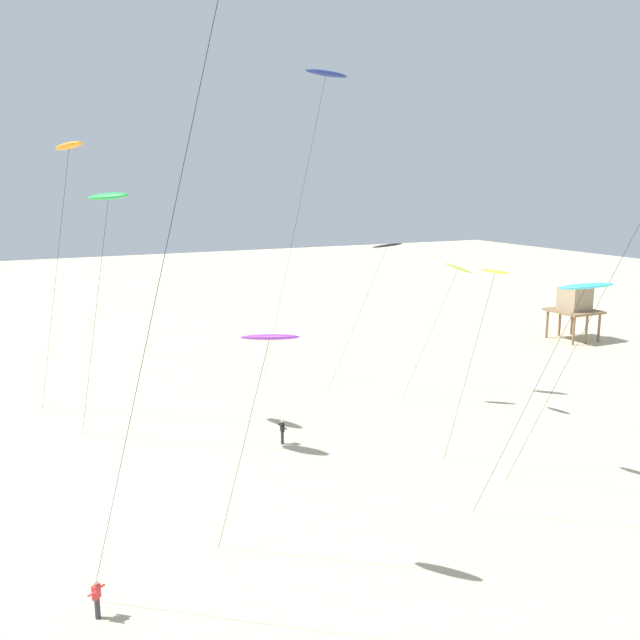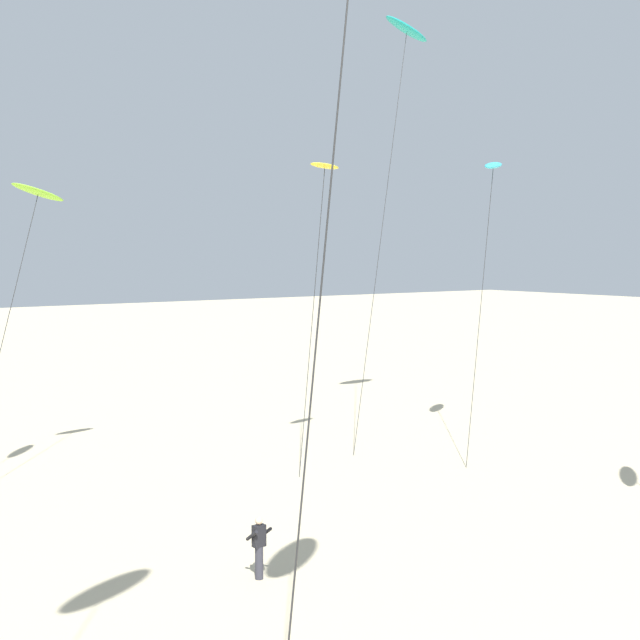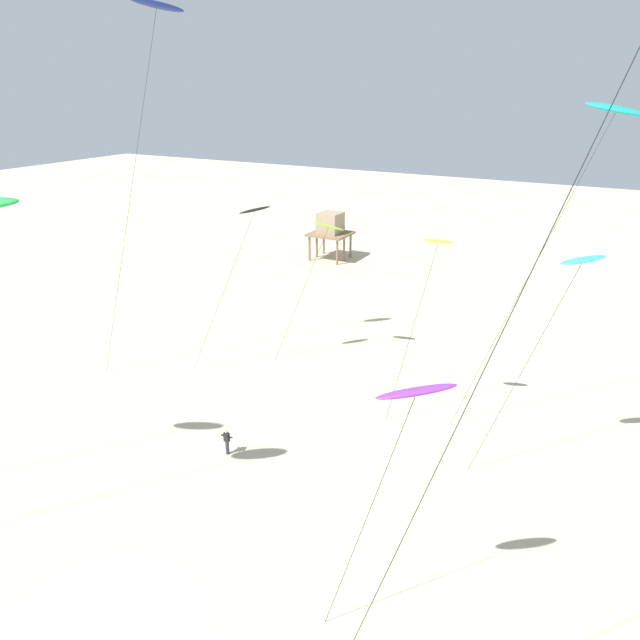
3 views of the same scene
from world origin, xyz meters
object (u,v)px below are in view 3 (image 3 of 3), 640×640
Objects in this scene: kite_navy at (156,9)px; kite_yellow at (437,245)px; kite_black at (254,213)px; kite_teal at (615,111)px; kite_cyan at (582,262)px; stilt_house at (330,227)px; kite_flyer_nearest at (227,441)px; kite_purple at (416,393)px; kite_lime at (328,228)px.

kite_navy is 23.02m from kite_yellow.
kite_teal is at bearing 7.74° from kite_black.
kite_black is (-13.93, 1.25, 0.37)m from kite_yellow.
stilt_house is (-31.42, 32.82, -8.13)m from kite_cyan.
kite_navy is 27.23m from kite_flyer_nearest.
kite_cyan is at bearing -46.25° from stilt_house.
kite_teal is 28.64m from kite_flyer_nearest.
stilt_house is at bearing 109.34° from kite_flyer_nearest.
kite_flyer_nearest is (-17.12, -7.94, -11.40)m from kite_cyan.
kite_flyer_nearest is (-13.47, 6.13, -9.71)m from kite_purple.
kite_teal is 1.57× the size of kite_cyan.
kite_black is (-3.99, -3.71, 1.42)m from kite_lime.
kite_navy is 2.35× the size of kite_purple.
kite_black is 2.15× the size of stilt_house.
kite_flyer_nearest is (-17.12, -13.74, -18.41)m from kite_teal.
kite_lime is 0.89× the size of kite_cyan.
kite_navy reaches higher than kite_lime.
kite_teal is (17.98, -0.73, 8.54)m from kite_lime.
kite_navy is at bearing -82.00° from stilt_house.
kite_cyan reaches higher than kite_lime.
kite_teal reaches higher than kite_flyer_nearest.
kite_navy is 39.18m from stilt_house.
kite_lime is 0.93× the size of kite_yellow.
kite_flyer_nearest is (4.86, -10.75, -11.29)m from kite_black.
kite_purple is 1.87× the size of stilt_house.
kite_flyer_nearest is (-9.07, -9.49, -10.92)m from kite_yellow.
kite_teal reaches higher than kite_cyan.
kite_cyan reaches higher than kite_black.
kite_navy is 2.29× the size of kite_lime.
kite_yellow is at bearing 46.30° from kite_flyer_nearest.
kite_flyer_nearest is at bearing -141.25° from kite_teal.
kite_purple is at bearing -42.66° from kite_black.
kite_flyer_nearest is (9.69, -7.95, -24.17)m from kite_navy.
kite_teal reaches higher than kite_purple.
kite_navy reaches higher than kite_cyan.
kite_cyan is (26.81, -0.01, -12.77)m from kite_navy.
kite_flyer_nearest is at bearing -155.13° from kite_cyan.
kite_navy reaches higher than kite_black.
kite_teal is 3.39× the size of stilt_house.
kite_navy is 4.39× the size of stilt_house.
kite_navy is 1.29× the size of kite_teal.
kite_purple is (14.33, -20.60, -0.16)m from kite_lime.
stilt_house is (-9.45, 30.01, -8.02)m from kite_black.
kite_yellow is 17.08m from kite_flyer_nearest.
kite_cyan is 7.62× the size of kite_flyer_nearest.
kite_black is at bearing 172.71° from kite_cyan.
stilt_house is at bearing 117.06° from kite_lime.
kite_yellow is at bearing 169.05° from kite_cyan.
kite_teal is at bearing 38.75° from kite_flyer_nearest.
kite_teal is 1.64× the size of kite_yellow.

